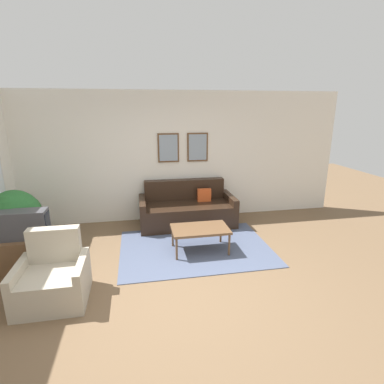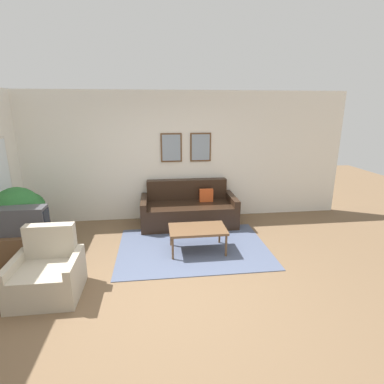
{
  "view_description": "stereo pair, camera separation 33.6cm",
  "coord_description": "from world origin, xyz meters",
  "views": [
    {
      "loc": [
        -0.45,
        -3.54,
        2.36
      ],
      "look_at": [
        0.53,
        1.7,
        0.85
      ],
      "focal_mm": 28.0,
      "sensor_mm": 36.0,
      "label": 1
    },
    {
      "loc": [
        -0.12,
        -3.59,
        2.36
      ],
      "look_at": [
        0.53,
        1.7,
        0.85
      ],
      "focal_mm": 28.0,
      "sensor_mm": 36.0,
      "label": 2
    }
  ],
  "objects": [
    {
      "name": "wall_back",
      "position": [
        0.01,
        2.73,
        1.35
      ],
      "size": [
        8.0,
        0.09,
        2.7
      ],
      "color": "white",
      "rests_on": "ground_plane"
    },
    {
      "name": "tv",
      "position": [
        -2.08,
        0.81,
        0.75
      ],
      "size": [
        0.66,
        0.28,
        0.41
      ],
      "color": "#424247",
      "rests_on": "tv_stand"
    },
    {
      "name": "potted_plant_small",
      "position": [
        -2.44,
        1.94,
        0.56
      ],
      "size": [
        0.55,
        0.55,
        0.87
      ],
      "color": "#383D42",
      "rests_on": "ground_plane"
    },
    {
      "name": "couch",
      "position": [
        0.53,
        2.26,
        0.31
      ],
      "size": [
        1.93,
        0.9,
        0.89
      ],
      "color": "black",
      "rests_on": "ground_plane"
    },
    {
      "name": "armchair",
      "position": [
        -1.56,
        0.05,
        0.28
      ],
      "size": [
        0.82,
        0.76,
        0.87
      ],
      "rotation": [
        0.0,
        0.0,
        0.36
      ],
      "color": "#B2A893",
      "rests_on": "ground_plane"
    },
    {
      "name": "potted_plant_tall",
      "position": [
        -2.35,
        1.25,
        0.75
      ],
      "size": [
        0.75,
        0.75,
        1.15
      ],
      "color": "#935638",
      "rests_on": "ground_plane"
    },
    {
      "name": "area_rug",
      "position": [
        0.48,
        1.12,
        0.01
      ],
      "size": [
        2.56,
        1.85,
        0.01
      ],
      "color": "#4C5670",
      "rests_on": "ground_plane"
    },
    {
      "name": "tv_stand",
      "position": [
        -2.08,
        0.81,
        0.28
      ],
      "size": [
        0.71,
        0.48,
        0.55
      ],
      "color": "brown",
      "rests_on": "ground_plane"
    },
    {
      "name": "ground_plane",
      "position": [
        0.0,
        0.0,
        0.0
      ],
      "size": [
        16.0,
        16.0,
        0.0
      ],
      "primitive_type": "plane",
      "color": "brown"
    },
    {
      "name": "coffee_table",
      "position": [
        0.54,
        1.0,
        0.38
      ],
      "size": [
        0.95,
        0.59,
        0.42
      ],
      "color": "brown",
      "rests_on": "ground_plane"
    },
    {
      "name": "potted_plant_by_window",
      "position": [
        -2.34,
        1.8,
        0.5
      ],
      "size": [
        0.51,
        0.51,
        0.79
      ],
      "color": "#383D42",
      "rests_on": "ground_plane"
    }
  ]
}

